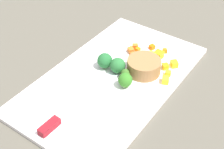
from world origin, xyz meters
The scene contains 24 objects.
ground_plane centered at (0.00, 0.00, 0.00)m, with size 4.00×4.00×0.00m, color #565146.
cutting_board centered at (0.00, 0.00, 0.01)m, with size 0.55×0.31×0.01m, color white.
prep_bowl centered at (0.07, -0.06, 0.03)m, with size 0.09×0.09×0.04m, color #976A3E.
chef_knife centered at (-0.16, 0.01, 0.02)m, with size 0.28×0.03×0.02m.
carrot_dice_0 centered at (0.18, -0.02, 0.02)m, with size 0.01×0.01×0.01m, color orange.
carrot_dice_1 centered at (0.14, 0.01, 0.02)m, with size 0.01×0.01×0.01m, color orange.
carrot_dice_2 centered at (0.14, -0.06, 0.02)m, with size 0.01×0.01×0.01m, color orange.
carrot_dice_3 centered at (0.12, -0.03, 0.02)m, with size 0.02×0.02×0.01m, color orange.
carrot_dice_4 centered at (0.18, -0.06, 0.02)m, with size 0.01×0.01×0.01m, color orange.
carrot_dice_5 centered at (0.14, -0.05, 0.02)m, with size 0.01×0.01×0.02m, color orange.
carrot_dice_6 centered at (0.15, 0.02, 0.02)m, with size 0.01×0.02×0.01m, color orange.
carrot_dice_7 centered at (0.11, 0.01, 0.02)m, with size 0.01×0.01×0.01m, color orange.
carrot_dice_8 centered at (0.14, 0.03, 0.02)m, with size 0.01×0.01×0.01m, color orange.
carrot_dice_9 centered at (0.13, 0.02, 0.02)m, with size 0.02×0.02×0.01m, color orange.
pepper_dice_0 centered at (0.10, -0.12, 0.02)m, with size 0.01×0.02×0.01m, color yellow.
pepper_dice_1 centered at (0.14, -0.04, 0.02)m, with size 0.02×0.02×0.02m, color yellow.
pepper_dice_2 centered at (0.15, -0.06, 0.02)m, with size 0.02×0.02×0.02m, color yellow.
pepper_dice_3 centered at (0.12, -0.10, 0.02)m, with size 0.02×0.02×0.01m, color yellow.
pepper_dice_4 centered at (0.14, -0.11, 0.02)m, with size 0.02×0.02×0.02m, color yellow.
pepper_dice_5 centered at (0.06, -0.13, 0.02)m, with size 0.02×0.02×0.02m, color yellow.
broccoli_floret_0 centered at (0.02, 0.04, 0.03)m, with size 0.04×0.04×0.04m.
broccoli_floret_1 centered at (0.03, 0.00, 0.03)m, with size 0.04×0.04×0.04m.
broccoli_floret_2 centered at (-0.01, -0.05, 0.03)m, with size 0.04×0.04×0.04m.
broccoli_floret_3 centered at (0.02, -0.03, 0.03)m, with size 0.02×0.02×0.03m.
Camera 1 is at (-0.54, -0.38, 0.58)m, focal length 51.91 mm.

